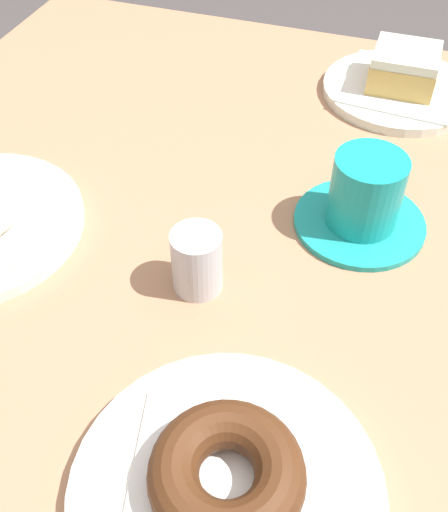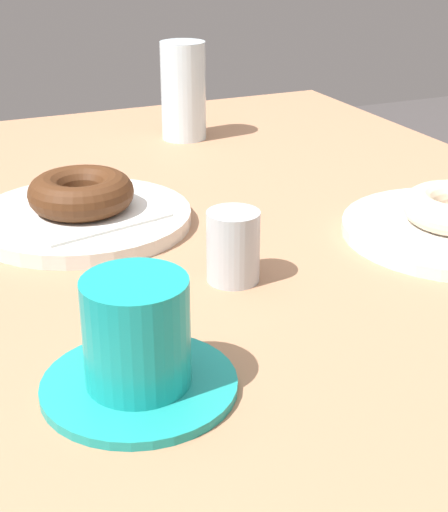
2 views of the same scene
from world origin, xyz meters
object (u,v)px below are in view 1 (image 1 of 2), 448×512
object	(u,v)px
plate_chocolate_ring	(227,491)
donut_chocolate_ring	(227,474)
donut_glazed_square	(404,67)
coffee_cup	(364,198)
plate_glazed_square	(399,90)
sugar_jar	(197,261)

from	to	relation	value
plate_chocolate_ring	donut_chocolate_ring	bearing A→B (deg)	90.00
plate_chocolate_ring	donut_chocolate_ring	xyz separation A→B (m)	(0.00, 0.00, 0.03)
donut_glazed_square	donut_chocolate_ring	world-z (taller)	donut_glazed_square
plate_chocolate_ring	coffee_cup	bearing A→B (deg)	172.38
donut_glazed_square	donut_chocolate_ring	xyz separation A→B (m)	(0.59, -0.05, -0.00)
donut_glazed_square	plate_chocolate_ring	size ratio (longest dim) A/B	0.37
donut_glazed_square	coffee_cup	xyz separation A→B (m)	(0.27, -0.01, -0.00)
donut_glazed_square	plate_chocolate_ring	distance (m)	0.59
donut_chocolate_ring	coffee_cup	world-z (taller)	coffee_cup
plate_glazed_square	coffee_cup	xyz separation A→B (m)	(0.27, -0.01, 0.03)
plate_glazed_square	donut_glazed_square	size ratio (longest dim) A/B	2.43
donut_chocolate_ring	sugar_jar	bearing A→B (deg)	-153.99
donut_chocolate_ring	sugar_jar	distance (m)	0.20
donut_glazed_square	donut_chocolate_ring	size ratio (longest dim) A/B	0.76
plate_glazed_square	coffee_cup	distance (m)	0.28
plate_glazed_square	coffee_cup	size ratio (longest dim) A/B	1.48
plate_chocolate_ring	donut_chocolate_ring	size ratio (longest dim) A/B	2.07
sugar_jar	coffee_cup	bearing A→B (deg)	135.10
donut_glazed_square	sugar_jar	bearing A→B (deg)	-18.90
plate_glazed_square	donut_chocolate_ring	distance (m)	0.59
plate_glazed_square	donut_chocolate_ring	size ratio (longest dim) A/B	1.85
donut_glazed_square	sugar_jar	world-z (taller)	sugar_jar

